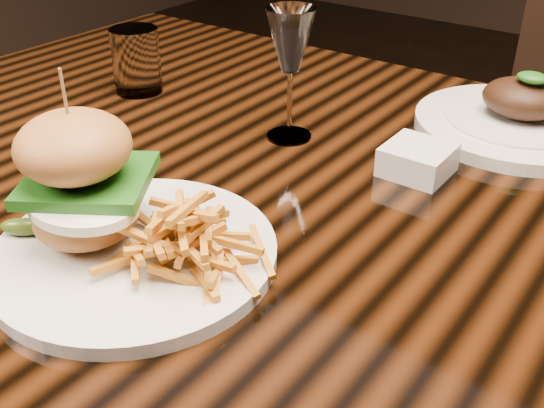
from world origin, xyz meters
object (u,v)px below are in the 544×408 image
Objects in this scene: wine_glass at (290,45)px; dining_table at (355,245)px; far_dish at (518,120)px; burger_plate at (124,216)px.

dining_table is at bearing -26.53° from wine_glass.
wine_glass is 0.63× the size of far_dish.
burger_plate is 0.58m from far_dish.
dining_table is at bearing 44.06° from burger_plate.
far_dish is at bearing 71.98° from dining_table.
burger_plate is at bearing -111.60° from far_dish.
burger_plate is (-0.12, -0.25, 0.13)m from dining_table.
dining_table is 0.31m from burger_plate.
dining_table is 5.64× the size of far_dish.
burger_plate is 1.00× the size of far_dish.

